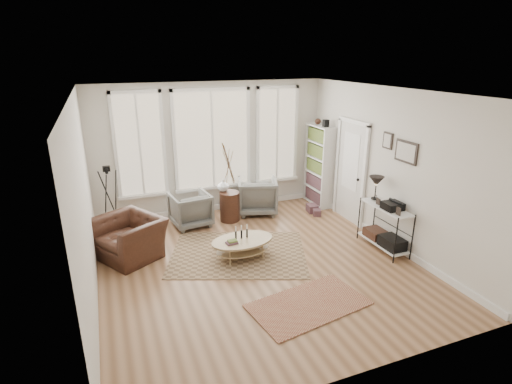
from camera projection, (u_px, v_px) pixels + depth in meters
name	position (u px, v px, depth m)	size (l,w,h in m)	color
room	(259.00, 185.00, 6.47)	(5.50, 5.54, 2.90)	#9A6F4D
bay_window	(213.00, 142.00, 8.77)	(4.14, 0.12, 2.24)	tan
door	(351.00, 170.00, 8.44)	(0.09, 1.06, 2.22)	silver
bookcase	(319.00, 165.00, 9.39)	(0.31, 0.85, 2.06)	white
low_shelf	(385.00, 223.00, 7.30)	(0.38, 1.08, 1.30)	white
wall_art	(401.00, 149.00, 6.94)	(0.04, 0.88, 0.44)	black
rug_main	(238.00, 253.00, 7.26)	(2.40, 1.80, 0.01)	brown
rug_runner	(309.00, 304.00, 5.77)	(1.68, 0.93, 0.01)	maroon
coffee_table	(242.00, 244.00, 7.03)	(1.17, 0.79, 0.52)	tan
armchair_left	(190.00, 209.00, 8.36)	(0.76, 0.79, 0.71)	slate
armchair_right	(257.00, 196.00, 9.04)	(0.85, 0.88, 0.80)	slate
side_table	(229.00, 182.00, 8.44)	(0.43, 0.43, 1.81)	#3C2016
vase	(223.00, 185.00, 8.57)	(0.24, 0.24, 0.26)	silver
accent_chair	(129.00, 238.00, 7.07)	(0.97, 1.11, 0.72)	#3C2016
tripod_camera	(111.00, 203.00, 7.90)	(0.49, 0.49, 1.40)	black
book_stack_near	(312.00, 208.00, 9.15)	(0.22, 0.27, 0.18)	maroon
book_stack_far	(317.00, 212.00, 8.97)	(0.17, 0.21, 0.14)	maroon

